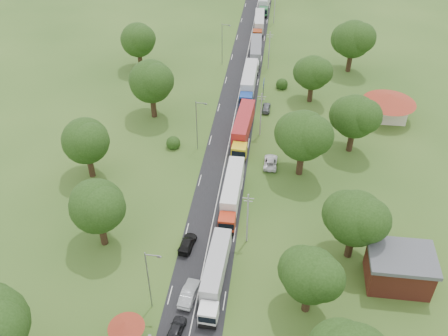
% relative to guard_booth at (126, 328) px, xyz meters
% --- Properties ---
extents(ground, '(260.00, 260.00, 0.00)m').
position_rel_guard_booth_xyz_m(ground, '(7.20, 25.00, -2.16)').
color(ground, '#2B4C19').
rests_on(ground, ground).
extents(road, '(8.00, 200.00, 0.04)m').
position_rel_guard_booth_xyz_m(road, '(7.20, 45.00, -2.16)').
color(road, black).
rests_on(road, ground).
extents(guard_booth, '(4.40, 4.40, 3.45)m').
position_rel_guard_booth_xyz_m(guard_booth, '(0.00, 0.00, 0.00)').
color(guard_booth, beige).
rests_on(guard_booth, ground).
extents(info_sign, '(0.12, 3.10, 4.10)m').
position_rel_guard_booth_xyz_m(info_sign, '(12.40, 60.00, 0.84)').
color(info_sign, slate).
rests_on(info_sign, ground).
extents(pole_1, '(1.60, 0.24, 9.00)m').
position_rel_guard_booth_xyz_m(pole_1, '(12.70, 18.00, 2.52)').
color(pole_1, gray).
rests_on(pole_1, ground).
extents(pole_2, '(1.60, 0.24, 9.00)m').
position_rel_guard_booth_xyz_m(pole_2, '(12.70, 46.00, 2.52)').
color(pole_2, gray).
rests_on(pole_2, ground).
extents(pole_3, '(1.60, 0.24, 9.00)m').
position_rel_guard_booth_xyz_m(pole_3, '(12.70, 74.00, 2.52)').
color(pole_3, gray).
rests_on(pole_3, ground).
extents(pole_4, '(1.60, 0.24, 9.00)m').
position_rel_guard_booth_xyz_m(pole_4, '(12.70, 102.00, 2.52)').
color(pole_4, gray).
rests_on(pole_4, ground).
extents(lamp_0, '(2.03, 0.22, 10.00)m').
position_rel_guard_booth_xyz_m(lamp_0, '(1.85, 5.00, 3.39)').
color(lamp_0, slate).
rests_on(lamp_0, ground).
extents(lamp_1, '(2.03, 0.22, 10.00)m').
position_rel_guard_booth_xyz_m(lamp_1, '(1.85, 40.00, 3.39)').
color(lamp_1, slate).
rests_on(lamp_1, ground).
extents(lamp_2, '(2.03, 0.22, 10.00)m').
position_rel_guard_booth_xyz_m(lamp_2, '(1.85, 75.00, 3.39)').
color(lamp_2, slate).
rests_on(lamp_2, ground).
extents(tree_2, '(8.00, 8.00, 10.10)m').
position_rel_guard_booth_xyz_m(tree_2, '(21.19, 7.14, 4.43)').
color(tree_2, '#382616').
rests_on(tree_2, ground).
extents(tree_3, '(8.80, 8.80, 11.07)m').
position_rel_guard_booth_xyz_m(tree_3, '(27.19, 17.16, 5.06)').
color(tree_3, '#382616').
rests_on(tree_3, ground).
extents(tree_4, '(9.60, 9.60, 12.05)m').
position_rel_guard_booth_xyz_m(tree_4, '(20.19, 35.17, 5.69)').
color(tree_4, '#382616').
rests_on(tree_4, ground).
extents(tree_5, '(8.80, 8.80, 11.07)m').
position_rel_guard_booth_xyz_m(tree_5, '(29.19, 43.16, 5.06)').
color(tree_5, '#382616').
rests_on(tree_5, ground).
extents(tree_6, '(8.00, 8.00, 10.10)m').
position_rel_guard_booth_xyz_m(tree_6, '(22.19, 60.14, 4.43)').
color(tree_6, '#382616').
rests_on(tree_6, ground).
extents(tree_7, '(9.60, 9.60, 12.05)m').
position_rel_guard_booth_xyz_m(tree_7, '(31.19, 75.17, 5.69)').
color(tree_7, '#382616').
rests_on(tree_7, ground).
extents(tree_10, '(8.80, 8.80, 11.07)m').
position_rel_guard_booth_xyz_m(tree_10, '(-7.81, 15.16, 5.06)').
color(tree_10, '#382616').
rests_on(tree_10, ground).
extents(tree_11, '(8.80, 8.80, 11.07)m').
position_rel_guard_booth_xyz_m(tree_11, '(-14.81, 30.16, 5.06)').
color(tree_11, '#382616').
rests_on(tree_11, ground).
extents(tree_12, '(9.60, 9.60, 12.05)m').
position_rel_guard_booth_xyz_m(tree_12, '(-8.81, 50.17, 5.69)').
color(tree_12, '#382616').
rests_on(tree_12, ground).
extents(tree_13, '(8.80, 8.80, 11.07)m').
position_rel_guard_booth_xyz_m(tree_13, '(-16.81, 70.16, 5.06)').
color(tree_13, '#382616').
rests_on(tree_13, ground).
extents(house_brick, '(8.60, 6.60, 5.20)m').
position_rel_guard_booth_xyz_m(house_brick, '(33.20, 13.00, 0.48)').
color(house_brick, maroon).
rests_on(house_brick, ground).
extents(house_cream, '(10.08, 10.08, 5.80)m').
position_rel_guard_booth_xyz_m(house_cream, '(37.20, 55.00, 1.48)').
color(house_cream, beige).
rests_on(house_cream, ground).
extents(truck_0, '(2.84, 14.03, 3.88)m').
position_rel_guard_booth_xyz_m(truck_0, '(9.23, 9.67, -0.10)').
color(truck_0, white).
rests_on(truck_0, ground).
extents(truck_1, '(2.62, 14.67, 4.07)m').
position_rel_guard_booth_xyz_m(truck_1, '(9.58, 26.11, -0.01)').
color(truck_1, '#B72E14').
rests_on(truck_1, ground).
extents(truck_2, '(3.38, 15.54, 4.29)m').
position_rel_guard_booth_xyz_m(truck_2, '(9.55, 44.45, 0.11)').
color(truck_2, gold).
rests_on(truck_2, ground).
extents(truck_3, '(2.73, 15.61, 4.33)m').
position_rel_guard_booth_xyz_m(truck_3, '(9.11, 62.56, 0.13)').
color(truck_3, navy).
rests_on(truck_3, ground).
extents(truck_4, '(3.13, 14.81, 4.09)m').
position_rel_guard_booth_xyz_m(truck_4, '(9.42, 77.39, 0.01)').
color(truck_4, '#B9B9B9').
rests_on(truck_4, ground).
extents(truck_5, '(2.95, 14.11, 3.90)m').
position_rel_guard_booth_xyz_m(truck_5, '(8.98, 95.93, -0.09)').
color(truck_5, maroon).
rests_on(truck_5, ground).
extents(truck_6, '(3.20, 14.64, 4.04)m').
position_rel_guard_booth_xyz_m(truck_6, '(9.47, 112.54, -0.02)').
color(truck_6, '#246036').
rests_on(truck_6, ground).
extents(car_lane_front, '(2.23, 4.38, 1.43)m').
position_rel_guard_booth_xyz_m(car_lane_front, '(5.55, 1.50, -1.45)').
color(car_lane_front, black).
rests_on(car_lane_front, ground).
extents(car_lane_mid, '(2.36, 5.16, 1.64)m').
position_rel_guard_booth_xyz_m(car_lane_mid, '(6.20, 7.00, -1.34)').
color(car_lane_mid, '#9CA0A4').
rests_on(car_lane_mid, ground).
extents(car_lane_rear, '(2.45, 4.79, 1.33)m').
position_rel_guard_booth_xyz_m(car_lane_rear, '(4.30, 15.81, -1.50)').
color(car_lane_rear, black).
rests_on(car_lane_rear, ground).
extents(car_verge_near, '(2.36, 5.01, 1.38)m').
position_rel_guard_booth_xyz_m(car_verge_near, '(15.20, 36.70, -1.47)').
color(car_verge_near, silver).
rests_on(car_verge_near, ground).
extents(car_verge_far, '(1.73, 4.10, 1.38)m').
position_rel_guard_booth_xyz_m(car_verge_far, '(13.39, 55.05, -1.47)').
color(car_verge_far, '#575B5E').
rests_on(car_verge_far, ground).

